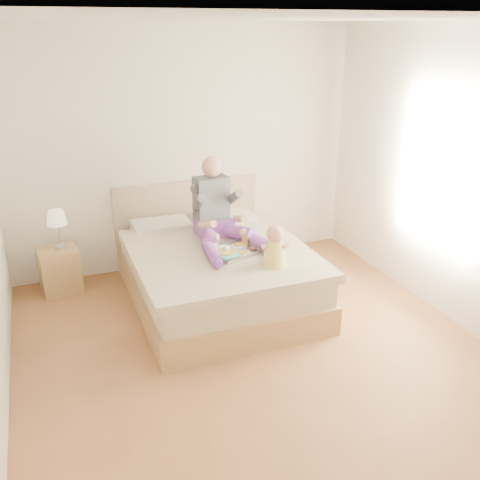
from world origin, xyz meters
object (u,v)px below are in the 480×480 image
object	(u,v)px
tray	(234,250)
baby	(274,249)
nightstand	(60,270)
adult	(218,215)
bed	(214,269)

from	to	relation	value
tray	baby	distance (m)	0.49
nightstand	baby	xyz separation A→B (m)	(1.84, -1.42, 0.52)
nightstand	tray	distance (m)	1.93
nightstand	tray	world-z (taller)	tray
nightstand	tray	size ratio (longest dim) A/B	0.88
nightstand	tray	bearing A→B (deg)	-38.77
nightstand	adult	bearing A→B (deg)	-27.31
bed	adult	xyz separation A→B (m)	(0.09, 0.11, 0.54)
bed	adult	world-z (taller)	adult
bed	baby	size ratio (longest dim) A/B	5.59
bed	nightstand	size ratio (longest dim) A/B	4.47
nightstand	baby	bearing A→B (deg)	-44.02
nightstand	adult	xyz separation A→B (m)	(1.58, -0.61, 0.62)
tray	baby	world-z (taller)	baby
nightstand	tray	xyz separation A→B (m)	(1.60, -1.01, 0.40)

